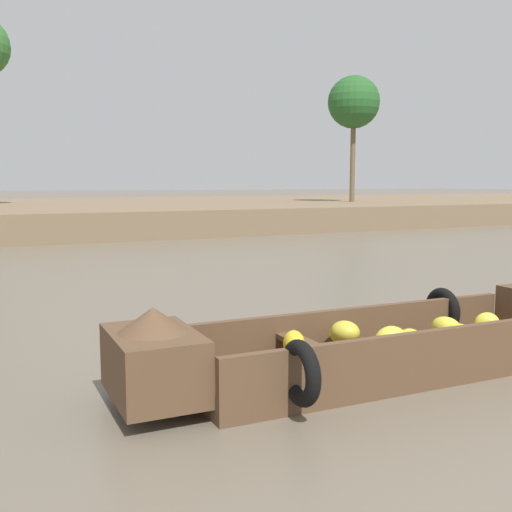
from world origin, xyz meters
The scene contains 4 objects.
ground_plane centered at (0.00, 10.00, 0.00)m, with size 300.00×300.00×0.00m, color #665B4C.
riverbank_strip centered at (0.00, 28.56, 0.46)m, with size 160.00×20.00×0.93m, color #756047.
banana_boat centered at (0.64, 4.66, 0.30)m, with size 5.21×1.75×0.84m.
palm_tree_near centered at (14.22, 24.09, 5.61)m, with size 2.47×2.47×5.96m.
Camera 1 is at (-2.95, 0.26, 1.81)m, focal length 41.88 mm.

